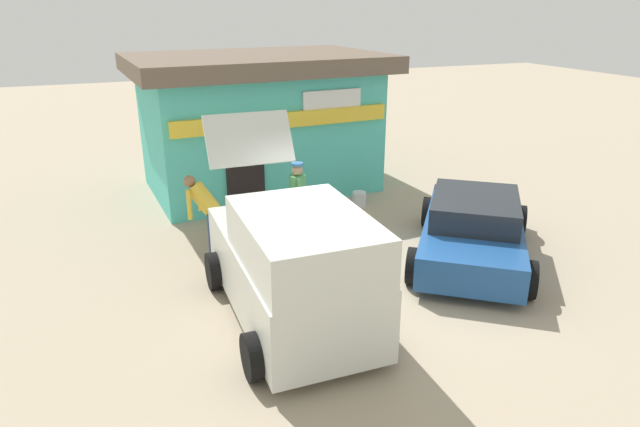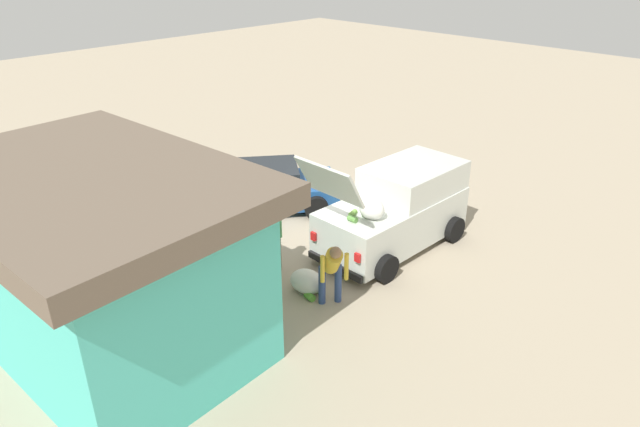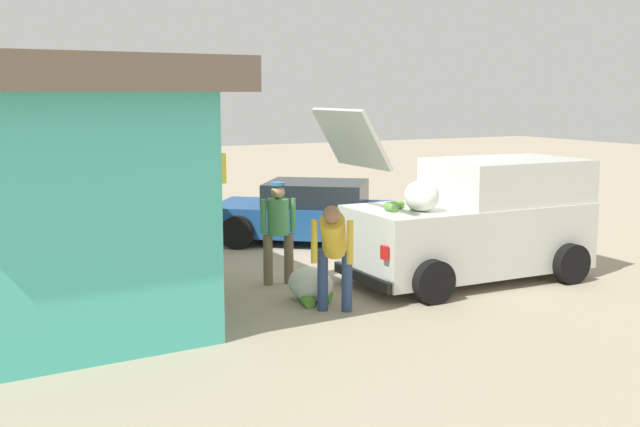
# 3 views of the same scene
# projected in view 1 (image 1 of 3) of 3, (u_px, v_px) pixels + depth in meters

# --- Properties ---
(ground_plane) EXTENTS (60.00, 60.00, 0.00)m
(ground_plane) POSITION_uv_depth(u_px,v_px,m) (358.00, 287.00, 9.64)
(ground_plane) COLOR tan
(storefront_bar) EXTENTS (6.45, 4.56, 3.44)m
(storefront_bar) POSITION_uv_depth(u_px,v_px,m) (259.00, 121.00, 14.33)
(storefront_bar) COLOR #4CC6B7
(storefront_bar) RESTS_ON ground_plane
(delivery_van) EXTENTS (2.14, 4.43, 2.80)m
(delivery_van) POSITION_uv_depth(u_px,v_px,m) (292.00, 264.00, 8.31)
(delivery_van) COLOR silver
(delivery_van) RESTS_ON ground_plane
(parked_sedan) EXTENTS (3.90, 4.33, 1.24)m
(parked_sedan) POSITION_uv_depth(u_px,v_px,m) (473.00, 228.00, 10.61)
(parked_sedan) COLOR #1E4C8C
(parked_sedan) RESTS_ON ground_plane
(vendor_standing) EXTENTS (0.40, 0.56, 1.64)m
(vendor_standing) POSITION_uv_depth(u_px,v_px,m) (298.00, 196.00, 11.34)
(vendor_standing) COLOR #726047
(vendor_standing) RESTS_ON ground_plane
(customer_bending) EXTENTS (0.73, 0.68, 1.56)m
(customer_bending) POSITION_uv_depth(u_px,v_px,m) (205.00, 207.00, 10.70)
(customer_bending) COLOR navy
(customer_bending) RESTS_ON ground_plane
(unloaded_banana_pile) EXTENTS (0.85, 0.72, 0.50)m
(unloaded_banana_pile) POSITION_uv_depth(u_px,v_px,m) (246.00, 235.00, 11.18)
(unloaded_banana_pile) COLOR silver
(unloaded_banana_pile) RESTS_ON ground_plane
(paint_bucket) EXTENTS (0.33, 0.33, 0.35)m
(paint_bucket) POSITION_uv_depth(u_px,v_px,m) (359.00, 199.00, 13.46)
(paint_bucket) COLOR silver
(paint_bucket) RESTS_ON ground_plane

